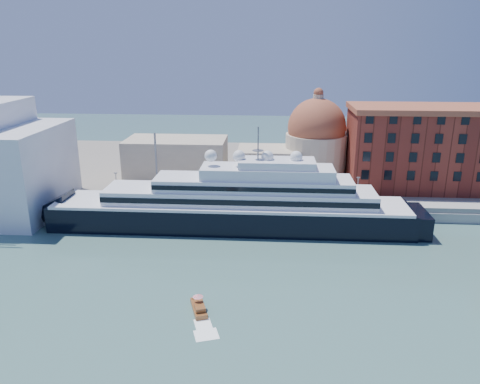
{
  "coord_description": "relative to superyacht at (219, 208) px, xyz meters",
  "views": [
    {
      "loc": [
        8.81,
        -79.38,
        41.85
      ],
      "look_at": [
        2.15,
        18.0,
        10.47
      ],
      "focal_mm": 35.0,
      "sensor_mm": 36.0,
      "label": 1
    }
  ],
  "objects": [
    {
      "name": "church",
      "position": [
        9.51,
        34.72,
        6.05
      ],
      "size": [
        66.0,
        18.0,
        25.5
      ],
      "color": "beige",
      "rests_on": "land"
    },
    {
      "name": "warehouse",
      "position": [
        55.12,
        29.0,
        8.93
      ],
      "size": [
        43.0,
        19.0,
        23.25
      ],
      "color": "maroon",
      "rests_on": "land"
    },
    {
      "name": "superyacht",
      "position": [
        0.0,
        0.0,
        0.0
      ],
      "size": [
        94.15,
        13.05,
        28.14
      ],
      "color": "black",
      "rests_on": "ground"
    },
    {
      "name": "land",
      "position": [
        3.12,
        52.0,
        -3.86
      ],
      "size": [
        260.0,
        72.0,
        2.0
      ],
      "primitive_type": "cube",
      "color": "slate",
      "rests_on": "ground"
    },
    {
      "name": "water_taxi",
      "position": [
        0.71,
        -36.36,
        -4.18
      ],
      "size": [
        3.69,
        6.2,
        2.8
      ],
      "rotation": [
        0.0,
        0.0,
        0.31
      ],
      "color": "brown",
      "rests_on": "ground"
    },
    {
      "name": "lamp_posts",
      "position": [
        -9.54,
        9.27,
        4.98
      ],
      "size": [
        120.8,
        2.4,
        18.0
      ],
      "color": "slate",
      "rests_on": "quay"
    },
    {
      "name": "ground",
      "position": [
        3.12,
        -23.0,
        -4.86
      ],
      "size": [
        400.0,
        400.0,
        0.0
      ],
      "primitive_type": "plane",
      "color": "#335858",
      "rests_on": "ground"
    },
    {
      "name": "quay",
      "position": [
        3.12,
        11.0,
        -3.61
      ],
      "size": [
        180.0,
        10.0,
        2.5
      ],
      "primitive_type": "cube",
      "color": "gray",
      "rests_on": "ground"
    },
    {
      "name": "service_barge",
      "position": [
        -48.4,
        -1.22,
        -3.99
      ],
      "size": [
        14.09,
        7.32,
        3.02
      ],
      "rotation": [
        0.0,
        0.0,
        0.22
      ],
      "color": "white",
      "rests_on": "ground"
    },
    {
      "name": "quay_fence",
      "position": [
        3.12,
        6.5,
        -1.76
      ],
      "size": [
        180.0,
        0.1,
        1.2
      ],
      "primitive_type": "cube",
      "color": "slate",
      "rests_on": "quay"
    }
  ]
}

